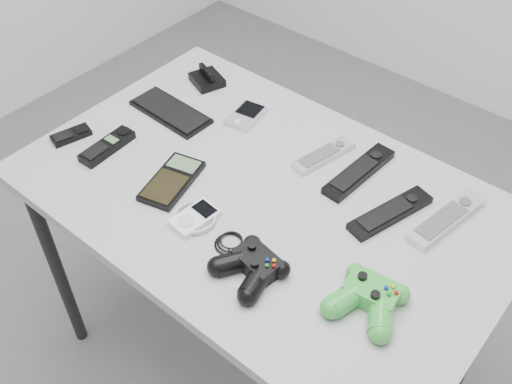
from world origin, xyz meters
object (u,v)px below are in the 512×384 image
Objects in this scene: calculator at (172,180)px; controller_green at (369,297)px; desk at (264,212)px; cordless_handset at (107,146)px; remote_black_b at (390,212)px; pda at (246,115)px; remote_silver_a at (324,155)px; remote_black_a at (359,171)px; mobile_phone at (71,135)px; pda_keyboard at (171,111)px; remote_silver_b at (446,218)px; controller_black at (252,265)px; mp3_player at (195,217)px.

controller_green reaches higher than calculator.
desk is 7.46× the size of cordless_handset.
desk is at bearing -138.69° from remote_black_b.
calculator is at bearing -94.26° from pda.
desk is 0.20m from remote_silver_a.
controller_green is (0.21, -0.30, 0.01)m from remote_black_a.
cordless_handset is 0.21m from calculator.
cordless_handset reaches higher than remote_silver_a.
mobile_phone is at bearing -143.65° from remote_black_b.
pda_keyboard is 2.33× the size of mobile_phone.
cordless_handset is (-0.39, -0.13, 0.08)m from desk.
pda is at bearing -170.25° from remote_silver_b.
controller_black reaches higher than remote_black_b.
controller_black is at bearing -28.85° from calculator.
remote_silver_b is 0.44m from controller_black.
calculator is 1.12× the size of controller_green.
remote_silver_a is 0.43m from controller_green.
pda_keyboard is 1.51× the size of cordless_handset.
controller_green is (0.31, -0.30, 0.02)m from remote_silver_a.
pda_keyboard is 0.43m from remote_silver_a.
remote_black_b is at bearing 103.56° from controller_green.
remote_black_b is (0.13, -0.07, -0.00)m from remote_black_a.
remote_silver_b is (0.33, -0.00, 0.00)m from remote_silver_a.
controller_green is (0.73, -0.18, 0.02)m from pda_keyboard.
desk is 6.46× the size of remote_silver_a.
cordless_handset is at bearing -144.96° from remote_black_a.
remote_black_b is 2.06× the size of mp3_player.
remote_silver_a is (0.25, 0.00, 0.00)m from pda.
mobile_phone is at bearing -139.70° from pda.
remote_black_b is 0.12m from remote_silver_b.
controller_black is 1.50× the size of controller_green.
controller_green reaches higher than pda_keyboard.
controller_black is 0.24m from controller_green.
controller_green reaches higher than mp3_player.
pda_keyboard reaches higher than desk.
remote_black_b reaches higher than mp3_player.
remote_silver_a is 0.81× the size of remote_black_b.
mp3_player is 0.67× the size of controller_green.
mobile_phone and calculator have the same top height.
remote_silver_a reaches higher than calculator.
pda_keyboard is 0.57m from controller_black.
remote_silver_b is (0.74, 0.11, 0.00)m from pda_keyboard.
remote_silver_a reaches higher than desk.
remote_black_a reaches higher than remote_silver_a.
remote_silver_b is 2.11× the size of mp3_player.
cordless_handset reaches higher than remote_silver_b.
remote_black_a is 1.48× the size of cordless_handset.
controller_black is (0.34, -0.38, 0.01)m from pda.
pda_keyboard is 0.99× the size of controller_black.
pda_keyboard is at bearing 158.66° from controller_green.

